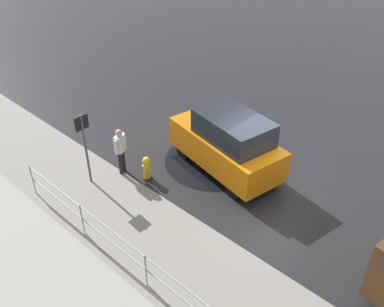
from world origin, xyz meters
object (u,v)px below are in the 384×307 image
at_px(pedestrian, 120,148).
at_px(moving_hatchback, 228,143).
at_px(fire_hydrant, 147,168).
at_px(sign_post, 84,140).

bearing_deg(pedestrian, moving_hatchback, -133.87).
height_order(moving_hatchback, pedestrian, moving_hatchback).
xyz_separation_m(moving_hatchback, fire_hydrant, (1.53, 2.08, -0.63)).
relative_size(moving_hatchback, sign_post, 1.73).
distance_m(pedestrian, sign_post, 1.22).
height_order(fire_hydrant, pedestrian, pedestrian).
bearing_deg(pedestrian, fire_hydrant, -156.80).
relative_size(pedestrian, sign_post, 0.68).
distance_m(moving_hatchback, fire_hydrant, 2.65).
bearing_deg(moving_hatchback, pedestrian, 46.13).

